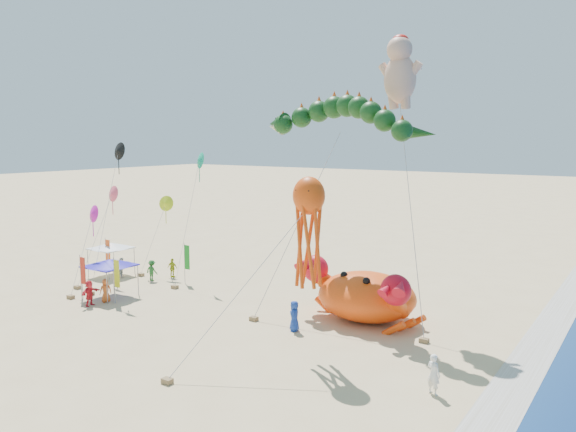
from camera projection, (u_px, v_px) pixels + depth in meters
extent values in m
plane|color=#D1B784|center=(297.00, 333.00, 32.49)|extent=(320.00, 320.00, 0.00)
plane|color=silver|center=(515.00, 383.00, 25.85)|extent=(320.00, 320.00, 0.00)
ellipsoid|color=#FF4C0D|center=(367.00, 296.00, 34.78)|extent=(7.52, 6.80, 3.00)
sphere|color=red|center=(310.00, 272.00, 35.43)|extent=(1.78, 1.78, 1.78)
sphere|color=black|center=(345.00, 277.00, 34.26)|extent=(0.46, 0.46, 0.46)
sphere|color=red|center=(411.00, 288.00, 31.71)|extent=(1.78, 1.78, 1.78)
sphere|color=black|center=(374.00, 281.00, 33.22)|extent=(0.46, 0.46, 0.46)
cone|color=#0F3712|center=(268.00, 123.00, 38.66)|extent=(1.70, 1.25, 1.38)
cylinder|color=#B2B2B2|center=(298.00, 224.00, 35.19)|extent=(3.23, 5.12, 11.49)
cube|color=olive|center=(254.00, 319.00, 34.77)|extent=(0.50, 0.35, 0.25)
ellipsoid|color=#E3A98A|center=(400.00, 79.00, 34.98)|extent=(2.06, 1.69, 3.02)
sphere|color=#E3A98A|center=(400.00, 49.00, 34.59)|extent=(1.58, 1.58, 1.58)
ellipsoid|color=red|center=(400.00, 40.00, 34.59)|extent=(1.02, 1.02, 0.72)
cylinder|color=#B2B2B2|center=(411.00, 212.00, 33.08)|extent=(3.87, 4.75, 13.55)
cube|color=olive|center=(424.00, 340.00, 31.02)|extent=(0.50, 0.35, 0.25)
ellipsoid|color=#EA480C|center=(309.00, 196.00, 28.36)|extent=(1.70, 1.53, 1.95)
cylinder|color=#B2B2B2|center=(241.00, 289.00, 27.13)|extent=(3.49, 6.80, 7.65)
cube|color=olive|center=(167.00, 381.00, 25.83)|extent=(0.50, 0.35, 0.25)
cylinder|color=gray|center=(82.00, 283.00, 39.68)|extent=(0.06, 0.06, 2.20)
cylinder|color=gray|center=(107.00, 288.00, 38.18)|extent=(0.06, 0.06, 2.20)
cylinder|color=gray|center=(113.00, 275.00, 41.92)|extent=(0.06, 0.06, 2.20)
cylinder|color=gray|center=(138.00, 280.00, 40.41)|extent=(0.06, 0.06, 2.20)
cube|color=#1B13AD|center=(110.00, 266.00, 39.89)|extent=(2.96, 2.96, 0.08)
cone|color=#1B13AD|center=(110.00, 262.00, 39.86)|extent=(3.25, 3.25, 0.45)
cylinder|color=gray|center=(88.00, 263.00, 46.09)|extent=(0.06, 0.06, 2.20)
cylinder|color=gray|center=(109.00, 267.00, 44.64)|extent=(0.06, 0.06, 2.20)
cylinder|color=gray|center=(114.00, 257.00, 48.24)|extent=(0.06, 0.06, 2.20)
cylinder|color=gray|center=(134.00, 261.00, 46.79)|extent=(0.06, 0.06, 2.20)
cube|color=white|center=(111.00, 248.00, 46.29)|extent=(2.86, 2.86, 0.08)
cone|color=white|center=(111.00, 245.00, 46.25)|extent=(3.15, 3.15, 0.45)
cylinder|color=gray|center=(114.00, 280.00, 38.32)|extent=(0.05, 0.05, 3.20)
cube|color=#CED018|center=(117.00, 274.00, 38.10)|extent=(0.50, 0.04, 1.90)
cylinder|color=gray|center=(81.00, 277.00, 39.19)|extent=(0.05, 0.05, 3.20)
cube|color=red|center=(83.00, 271.00, 38.97)|extent=(0.50, 0.04, 1.90)
cylinder|color=gray|center=(106.00, 257.00, 45.94)|extent=(0.05, 0.05, 3.20)
cube|color=#EF541A|center=(108.00, 251.00, 45.72)|extent=(0.50, 0.04, 1.90)
cylinder|color=gray|center=(185.00, 263.00, 43.61)|extent=(0.05, 0.05, 3.20)
cube|color=#168921|center=(187.00, 257.00, 43.38)|extent=(0.50, 0.04, 1.90)
imported|color=silver|center=(122.00, 268.00, 45.43)|extent=(0.77, 0.91, 1.65)
imported|color=#1A3899|center=(294.00, 316.00, 32.85)|extent=(0.97, 1.05, 1.80)
imported|color=red|center=(90.00, 293.00, 37.78)|extent=(0.76, 1.69, 1.76)
imported|color=gold|center=(173.00, 268.00, 45.53)|extent=(0.97, 0.52, 1.58)
imported|color=#DA5F22|center=(106.00, 291.00, 38.64)|extent=(0.80, 0.94, 1.64)
imported|color=white|center=(434.00, 374.00, 24.67)|extent=(0.79, 0.65, 1.85)
imported|color=#206224|center=(152.00, 270.00, 44.56)|extent=(1.10, 0.68, 1.65)
cone|color=#F9536D|center=(112.00, 194.00, 44.62)|extent=(1.30, 0.51, 1.32)
cylinder|color=#B2B2B2|center=(100.00, 239.00, 43.71)|extent=(0.55, 3.04, 6.64)
cube|color=olive|center=(88.00, 285.00, 42.79)|extent=(0.50, 0.35, 0.25)
cone|color=#C3E519|center=(166.00, 203.00, 46.54)|extent=(1.30, 0.51, 1.32)
cylinder|color=#B2B2B2|center=(155.00, 241.00, 45.57)|extent=(0.55, 3.04, 5.65)
cube|color=olive|center=(144.00, 279.00, 44.58)|extent=(0.50, 0.35, 0.25)
cone|color=black|center=(118.00, 151.00, 40.46)|extent=(1.30, 0.51, 1.32)
cylinder|color=#B2B2B2|center=(106.00, 224.00, 39.79)|extent=(0.55, 3.04, 10.10)
cube|color=olive|center=(94.00, 299.00, 39.11)|extent=(0.50, 0.35, 0.25)
cone|color=#DB18B1|center=(92.00, 214.00, 41.07)|extent=(1.30, 0.51, 1.32)
cylinder|color=#B2B2B2|center=(79.00, 256.00, 40.09)|extent=(0.55, 3.04, 5.53)
cube|color=olive|center=(65.00, 299.00, 39.10)|extent=(0.50, 0.35, 0.25)
cone|color=#0E9F70|center=(199.00, 160.00, 43.68)|extent=(1.30, 0.51, 1.32)
cylinder|color=#B2B2B2|center=(189.00, 223.00, 42.96)|extent=(0.55, 3.04, 9.30)
cube|color=olive|center=(179.00, 287.00, 42.23)|extent=(0.50, 0.35, 0.25)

